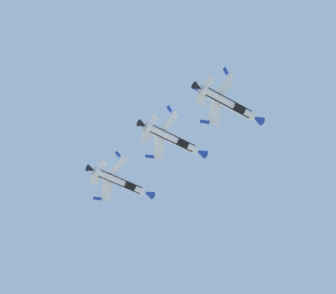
% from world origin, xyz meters
% --- Properties ---
extents(fighter_jet_lead, '(12.84, 11.76, 7.62)m').
position_xyz_m(fighter_jet_lead, '(-20.83, 126.58, 86.03)').
color(fighter_jet_lead, white).
extents(fighter_jet_left_wing, '(12.94, 11.76, 8.08)m').
position_xyz_m(fighter_jet_left_wing, '(-10.09, 114.96, 87.61)').
color(fighter_jet_left_wing, white).
extents(fighter_jet_right_wing, '(12.93, 11.76, 8.07)m').
position_xyz_m(fighter_jet_right_wing, '(0.06, 104.09, 86.91)').
color(fighter_jet_right_wing, white).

